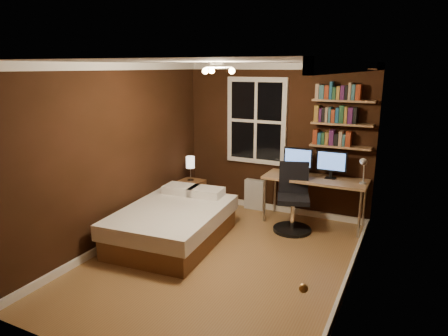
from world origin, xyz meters
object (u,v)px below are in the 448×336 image
at_px(desk_lamp, 363,171).
at_px(bed, 174,223).
at_px(desk, 315,182).
at_px(office_chair, 293,205).
at_px(monitor_right, 331,165).
at_px(radiator, 255,194).
at_px(bedside_lamp, 190,169).
at_px(nightstand, 191,194).
at_px(monitor_left, 298,161).

bearing_deg(desk_lamp, bed, -148.05).
distance_m(desk, office_chair, 0.54).
bearing_deg(desk, office_chair, -119.13).
height_order(monitor_right, desk_lamp, same).
relative_size(bed, radiator, 3.68).
relative_size(bed, desk, 1.22).
xyz_separation_m(bed, bedside_lamp, (-0.48, 1.30, 0.45)).
xyz_separation_m(monitor_right, desk_lamp, (0.49, -0.16, 0.00)).
bearing_deg(desk_lamp, nightstand, -176.66).
distance_m(radiator, office_chair, 1.07).
relative_size(nightstand, monitor_right, 1.08).
distance_m(bed, monitor_right, 2.57).
bearing_deg(desk, desk_lamp, -6.44).
distance_m(bed, office_chair, 1.82).
xyz_separation_m(bed, desk_lamp, (2.35, 1.46, 0.71)).
height_order(radiator, monitor_left, monitor_left).
height_order(bedside_lamp, desk_lamp, desk_lamp).
distance_m(bed, desk, 2.29).
relative_size(nightstand, office_chair, 0.48).
height_order(bedside_lamp, monitor_left, monitor_left).
bearing_deg(desk_lamp, radiator, 170.64).
distance_m(nightstand, desk, 2.18).
xyz_separation_m(bed, nightstand, (-0.48, 1.30, -0.02)).
xyz_separation_m(nightstand, desk_lamp, (2.83, 0.16, 0.72)).
bearing_deg(nightstand, bed, -66.97).
distance_m(monitor_left, office_chair, 0.75).
bearing_deg(nightstand, monitor_right, 10.61).
height_order(bedside_lamp, radiator, bedside_lamp).
relative_size(bedside_lamp, office_chair, 0.42).
relative_size(bed, nightstand, 3.85).
bearing_deg(monitor_left, office_chair, -79.85).
relative_size(desk, monitor_right, 3.41).
bearing_deg(monitor_left, monitor_right, 0.00).
bearing_deg(nightstand, office_chair, -1.97).
xyz_separation_m(desk_lamp, office_chair, (-0.94, -0.32, -0.57)).
xyz_separation_m(desk, desk_lamp, (0.71, -0.08, 0.28)).
height_order(nightstand, office_chair, office_chair).
distance_m(monitor_right, desk_lamp, 0.52).
distance_m(bed, radiator, 1.84).
bearing_deg(monitor_left, radiator, 170.05).
bearing_deg(desk_lamp, office_chair, -161.11).
relative_size(nightstand, desk, 0.32).
relative_size(bed, monitor_right, 4.17).
bearing_deg(office_chair, nightstand, 157.46).
relative_size(bedside_lamp, desk, 0.27).
distance_m(monitor_left, desk_lamp, 1.03).
xyz_separation_m(bed, office_chair, (1.41, 1.14, 0.13)).
distance_m(monitor_left, monitor_right, 0.53).
relative_size(monitor_right, office_chair, 0.45).
xyz_separation_m(nightstand, monitor_right, (2.34, 0.32, 0.72)).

